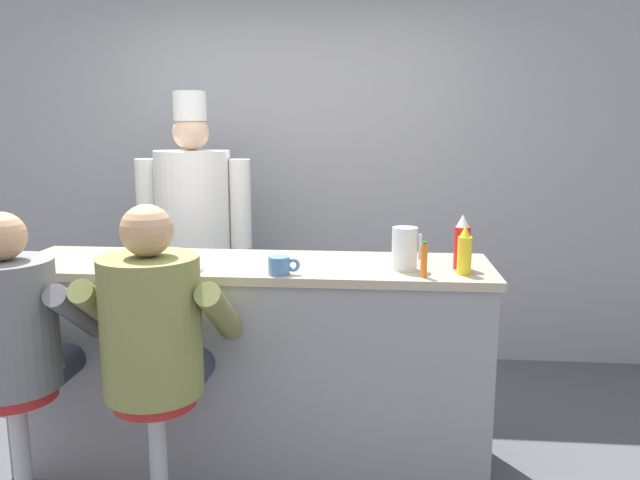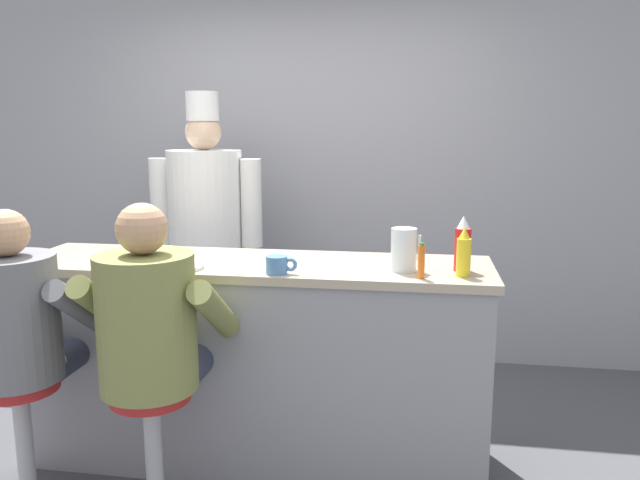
{
  "view_description": "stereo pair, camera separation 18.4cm",
  "coord_description": "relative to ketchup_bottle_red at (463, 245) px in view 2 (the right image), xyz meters",
  "views": [
    {
      "loc": [
        0.6,
        -2.58,
        1.67
      ],
      "look_at": [
        0.34,
        0.28,
        1.14
      ],
      "focal_mm": 35.0,
      "sensor_mm": 36.0,
      "label": 1
    },
    {
      "loc": [
        0.79,
        -2.56,
        1.67
      ],
      "look_at": [
        0.34,
        0.28,
        1.14
      ],
      "focal_mm": 35.0,
      "sensor_mm": 36.0,
      "label": 2
    }
  ],
  "objects": [
    {
      "name": "water_pitcher_clear",
      "position": [
        -0.26,
        -0.04,
        -0.02
      ],
      "size": [
        0.13,
        0.12,
        0.2
      ],
      "color": "silver",
      "rests_on": "diner_counter"
    },
    {
      "name": "diner_seated_grey",
      "position": [
        -1.87,
        -0.51,
        -0.31
      ],
      "size": [
        0.58,
        0.57,
        1.34
      ],
      "color": "#B2B5BA",
      "rests_on": "ground_plane"
    },
    {
      "name": "diner_seated_olive",
      "position": [
        -1.27,
        -0.51,
        -0.3
      ],
      "size": [
        0.6,
        0.6,
        1.38
      ],
      "color": "#B2B5BA",
      "rests_on": "ground_plane"
    },
    {
      "name": "breakfast_plate",
      "position": [
        -1.31,
        -0.15,
        -0.1
      ],
      "size": [
        0.27,
        0.27,
        0.05
      ],
      "color": "white",
      "rests_on": "diner_counter"
    },
    {
      "name": "wall_back",
      "position": [
        -0.99,
        1.58,
        0.21
      ],
      "size": [
        10.0,
        0.06,
        2.7
      ],
      "color": "#99999E",
      "rests_on": "ground_plane"
    },
    {
      "name": "hot_sauce_bottle_orange",
      "position": [
        -0.18,
        -0.17,
        -0.04
      ],
      "size": [
        0.03,
        0.03,
        0.16
      ],
      "color": "orange",
      "rests_on": "diner_counter"
    },
    {
      "name": "cook_in_whites_near",
      "position": [
        -1.54,
        0.96,
        -0.11
      ],
      "size": [
        0.73,
        0.47,
        1.88
      ],
      "color": "#232328",
      "rests_on": "ground_plane"
    },
    {
      "name": "ketchup_bottle_red",
      "position": [
        0.0,
        0.0,
        0.0
      ],
      "size": [
        0.07,
        0.07,
        0.25
      ],
      "color": "red",
      "rests_on": "diner_counter"
    },
    {
      "name": "diner_counter",
      "position": [
        -0.99,
        0.05,
        -0.63
      ],
      "size": [
        2.3,
        0.61,
        1.02
      ],
      "color": "gray",
      "rests_on": "ground_plane"
    },
    {
      "name": "mustard_bottle_yellow",
      "position": [
        -0.0,
        -0.1,
        -0.02
      ],
      "size": [
        0.06,
        0.06,
        0.22
      ],
      "color": "yellow",
      "rests_on": "diner_counter"
    },
    {
      "name": "cereal_bowl",
      "position": [
        -1.6,
        -0.1,
        -0.09
      ],
      "size": [
        0.13,
        0.13,
        0.06
      ],
      "color": "#B24C47",
      "rests_on": "diner_counter"
    },
    {
      "name": "coffee_mug_blue",
      "position": [
        -0.81,
        -0.18,
        -0.08
      ],
      "size": [
        0.14,
        0.1,
        0.08
      ],
      "color": "#4C7AB2",
      "rests_on": "diner_counter"
    }
  ]
}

